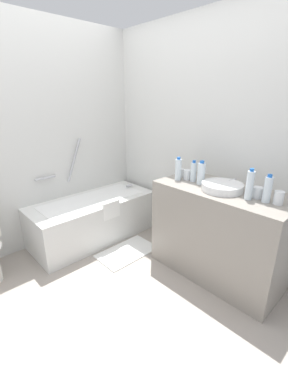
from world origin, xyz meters
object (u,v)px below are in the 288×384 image
(bathtub, at_px, (94,217))
(drinking_glass_2, at_px, (257,193))
(drinking_glass_1, at_px, (187,175))
(drinking_glass_0, at_px, (279,198))
(water_bottle_3, at_px, (193,172))
(water_bottle_0, at_px, (178,169))
(water_bottle_2, at_px, (201,173))
(water_bottle_1, at_px, (268,189))
(sink_faucet, at_px, (234,182))
(drinking_glass_3, at_px, (180,173))
(bath_mat, at_px, (127,252))
(sink_basin, at_px, (222,187))
(water_bottle_4, at_px, (250,185))

(bathtub, distance_m, drinking_glass_2, 1.89)
(bathtub, distance_m, drinking_glass_1, 1.30)
(drinking_glass_0, bearing_deg, water_bottle_3, 90.65)
(water_bottle_0, height_order, water_bottle_2, water_bottle_0)
(bathtub, bearing_deg, water_bottle_1, -75.50)
(sink_faucet, height_order, drinking_glass_1, drinking_glass_1)
(drinking_glass_3, distance_m, bath_mat, 1.08)
(sink_faucet, bearing_deg, drinking_glass_1, 113.63)
(water_bottle_0, relative_size, bath_mat, 0.35)
(water_bottle_3, distance_m, drinking_glass_2, 0.62)
(bathtub, distance_m, drinking_glass_0, 2.05)
(drinking_glass_0, height_order, drinking_glass_2, drinking_glass_0)
(bathtub, xyz_separation_m, water_bottle_3, (0.48, -1.09, 0.70))
(water_bottle_1, bearing_deg, sink_faucet, 62.22)
(water_bottle_3, distance_m, drinking_glass_3, 0.19)
(water_bottle_2, bearing_deg, sink_basin, -92.17)
(sink_faucet, bearing_deg, bath_mat, 124.47)
(water_bottle_4, relative_size, bath_mat, 0.38)
(sink_basin, relative_size, drinking_glass_2, 3.86)
(water_bottle_4, relative_size, drinking_glass_3, 2.96)
(sink_basin, bearing_deg, water_bottle_2, 87.83)
(bathtub, bearing_deg, sink_basin, -72.14)
(drinking_glass_0, relative_size, bath_mat, 0.16)
(water_bottle_0, xyz_separation_m, bath_mat, (-0.34, 0.40, -0.98))
(drinking_glass_0, bearing_deg, water_bottle_2, 92.01)
(bathtub, xyz_separation_m, water_bottle_2, (0.47, -1.19, 0.71))
(drinking_glass_1, xyz_separation_m, bath_mat, (-0.42, 0.46, -0.92))
(drinking_glass_1, relative_size, bath_mat, 0.15)
(drinking_glass_2, bearing_deg, bathtub, 106.27)
(sink_faucet, relative_size, water_bottle_4, 0.60)
(sink_basin, bearing_deg, drinking_glass_3, 84.81)
(sink_basin, height_order, water_bottle_4, water_bottle_4)
(water_bottle_4, relative_size, drinking_glass_1, 2.59)
(bathtub, bearing_deg, bath_mat, -83.02)
(water_bottle_3, bearing_deg, drinking_glass_2, -88.39)
(drinking_glass_2, bearing_deg, water_bottle_3, 91.61)
(drinking_glass_1, xyz_separation_m, drinking_glass_3, (0.02, 0.10, -0.01))
(drinking_glass_2, bearing_deg, bath_mat, 110.44)
(water_bottle_3, height_order, drinking_glass_2, water_bottle_3)
(sink_basin, bearing_deg, bath_mat, 114.20)
(water_bottle_3, bearing_deg, sink_faucet, -61.32)
(water_bottle_0, height_order, bath_mat, water_bottle_0)
(bath_mat, bearing_deg, water_bottle_2, -57.88)
(drinking_glass_3, bearing_deg, water_bottle_4, -96.35)
(sink_basin, distance_m, water_bottle_0, 0.47)
(drinking_glass_2, bearing_deg, water_bottle_2, 93.58)
(sink_faucet, relative_size, drinking_glass_0, 1.47)
(water_bottle_4, xyz_separation_m, drinking_glass_1, (0.07, 0.66, -0.07))
(water_bottle_0, xyz_separation_m, drinking_glass_0, (0.08, -0.92, -0.06))
(bathtub, bearing_deg, water_bottle_4, -75.95)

